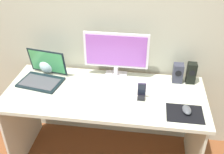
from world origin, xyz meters
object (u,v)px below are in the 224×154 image
(speaker_right, at_px, (191,73))
(keyboard_external, at_px, (102,107))
(fishbowl, at_px, (48,64))
(speaker_near_monitor, at_px, (178,73))
(monitor, at_px, (116,53))
(laptop, at_px, (43,75))
(mouse, at_px, (187,110))
(phone_in_dock, at_px, (142,93))

(speaker_right, bearing_deg, keyboard_external, -146.72)
(fishbowl, bearing_deg, speaker_near_monitor, -0.26)
(monitor, relative_size, fishbowl, 3.45)
(speaker_near_monitor, relative_size, fishbowl, 1.05)
(speaker_near_monitor, distance_m, laptop, 1.08)
(laptop, relative_size, mouse, 3.69)
(monitor, height_order, speaker_right, monitor)
(monitor, bearing_deg, keyboard_external, -95.82)
(mouse, xyz_separation_m, phone_in_dock, (-0.32, 0.12, 0.03))
(laptop, bearing_deg, fishbowl, 91.01)
(speaker_right, bearing_deg, speaker_near_monitor, -179.96)
(mouse, bearing_deg, monitor, 136.72)
(mouse, bearing_deg, laptop, 160.28)
(monitor, height_order, mouse, monitor)
(monitor, bearing_deg, fishbowl, -179.74)
(monitor, height_order, phone_in_dock, monitor)
(speaker_right, height_order, fishbowl, speaker_right)
(laptop, distance_m, phone_in_dock, 0.81)
(laptop, xyz_separation_m, mouse, (1.12, -0.25, -0.03))
(keyboard_external, bearing_deg, phone_in_dock, 33.32)
(fishbowl, relative_size, phone_in_dock, 1.08)
(laptop, relative_size, fishbowl, 2.46)
(monitor, xyz_separation_m, fishbowl, (-0.58, -0.00, -0.14))
(keyboard_external, distance_m, mouse, 0.59)
(speaker_right, distance_m, phone_in_dock, 0.47)
(mouse, height_order, phone_in_dock, phone_in_dock)
(keyboard_external, bearing_deg, speaker_near_monitor, 41.99)
(mouse, relative_size, phone_in_dock, 0.72)
(laptop, bearing_deg, speaker_right, 6.64)
(laptop, xyz_separation_m, phone_in_dock, (0.80, -0.14, -0.00))
(laptop, bearing_deg, keyboard_external, -28.29)
(speaker_right, xyz_separation_m, fishbowl, (-1.18, 0.00, -0.02))
(speaker_right, distance_m, speaker_near_monitor, 0.10)
(speaker_near_monitor, xyz_separation_m, phone_in_dock, (-0.27, -0.27, -0.03))
(speaker_near_monitor, bearing_deg, laptop, -172.73)
(speaker_right, xyz_separation_m, mouse, (-0.06, -0.39, -0.07))
(monitor, relative_size, phone_in_dock, 3.74)
(speaker_near_monitor, bearing_deg, fishbowl, 179.74)
(fishbowl, height_order, phone_in_dock, fishbowl)
(monitor, relative_size, speaker_right, 2.99)
(mouse, bearing_deg, speaker_right, 74.14)
(monitor, xyz_separation_m, speaker_near_monitor, (0.50, -0.01, -0.14))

